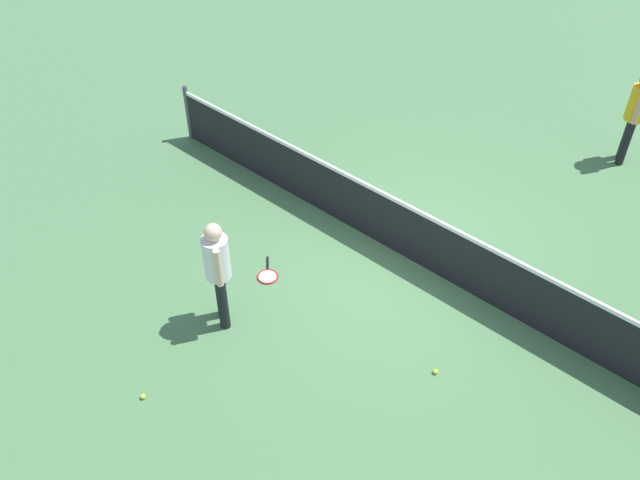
{
  "coord_description": "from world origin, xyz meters",
  "views": [
    {
      "loc": [
        4.11,
        -6.56,
        7.01
      ],
      "look_at": [
        -0.55,
        -1.35,
        0.9
      ],
      "focal_mm": 38.39,
      "sensor_mm": 36.0,
      "label": 1
    }
  ],
  "objects_px": {
    "tennis_racket_near_player": "(268,275)",
    "tennis_ball_stray_left": "(222,244)",
    "player_far_side": "(636,111)",
    "tennis_ball_near_player": "(225,289)",
    "tennis_ball_midcourt": "(143,397)",
    "player_near_side": "(217,267)",
    "tennis_ball_baseline": "(435,372)"
  },
  "relations": [
    {
      "from": "tennis_racket_near_player",
      "to": "tennis_ball_stray_left",
      "type": "relative_size",
      "value": 8.09
    },
    {
      "from": "tennis_ball_near_player",
      "to": "tennis_ball_baseline",
      "type": "bearing_deg",
      "value": 14.31
    },
    {
      "from": "player_far_side",
      "to": "tennis_ball_near_player",
      "type": "relative_size",
      "value": 25.76
    },
    {
      "from": "tennis_racket_near_player",
      "to": "tennis_ball_baseline",
      "type": "relative_size",
      "value": 8.09
    },
    {
      "from": "tennis_ball_stray_left",
      "to": "tennis_racket_near_player",
      "type": "bearing_deg",
      "value": 0.2
    },
    {
      "from": "tennis_racket_near_player",
      "to": "tennis_ball_near_player",
      "type": "xyz_separation_m",
      "value": [
        -0.24,
        -0.63,
        0.02
      ]
    },
    {
      "from": "player_near_side",
      "to": "tennis_ball_midcourt",
      "type": "height_order",
      "value": "player_near_side"
    },
    {
      "from": "tennis_ball_stray_left",
      "to": "player_far_side",
      "type": "bearing_deg",
      "value": 60.38
    },
    {
      "from": "tennis_ball_midcourt",
      "to": "tennis_ball_baseline",
      "type": "xyz_separation_m",
      "value": [
        2.47,
        2.71,
        0.0
      ]
    },
    {
      "from": "player_near_side",
      "to": "tennis_ball_stray_left",
      "type": "relative_size",
      "value": 25.76
    },
    {
      "from": "player_near_side",
      "to": "tennis_ball_near_player",
      "type": "relative_size",
      "value": 25.76
    },
    {
      "from": "tennis_ball_near_player",
      "to": "tennis_ball_baseline",
      "type": "xyz_separation_m",
      "value": [
        3.1,
        0.79,
        0.0
      ]
    },
    {
      "from": "tennis_ball_near_player",
      "to": "tennis_ball_midcourt",
      "type": "distance_m",
      "value": 2.03
    },
    {
      "from": "player_far_side",
      "to": "tennis_ball_near_player",
      "type": "bearing_deg",
      "value": -112.24
    },
    {
      "from": "player_far_side",
      "to": "tennis_ball_baseline",
      "type": "distance_m",
      "value": 6.25
    },
    {
      "from": "tennis_ball_baseline",
      "to": "player_far_side",
      "type": "bearing_deg",
      "value": 92.39
    },
    {
      "from": "player_near_side",
      "to": "tennis_racket_near_player",
      "type": "relative_size",
      "value": 3.18
    },
    {
      "from": "tennis_ball_midcourt",
      "to": "tennis_ball_stray_left",
      "type": "height_order",
      "value": "same"
    },
    {
      "from": "player_far_side",
      "to": "tennis_ball_stray_left",
      "type": "xyz_separation_m",
      "value": [
        -3.6,
        -6.33,
        -0.98
      ]
    },
    {
      "from": "player_far_side",
      "to": "player_near_side",
      "type": "bearing_deg",
      "value": -108.3
    },
    {
      "from": "tennis_ball_near_player",
      "to": "tennis_ball_midcourt",
      "type": "xyz_separation_m",
      "value": [
        0.64,
        -1.92,
        0.0
      ]
    },
    {
      "from": "tennis_racket_near_player",
      "to": "tennis_ball_near_player",
      "type": "distance_m",
      "value": 0.67
    },
    {
      "from": "tennis_ball_near_player",
      "to": "tennis_ball_stray_left",
      "type": "xyz_separation_m",
      "value": [
        -0.75,
        0.62,
        0.0
      ]
    },
    {
      "from": "tennis_ball_near_player",
      "to": "tennis_ball_baseline",
      "type": "distance_m",
      "value": 3.2
    },
    {
      "from": "tennis_ball_baseline",
      "to": "tennis_ball_stray_left",
      "type": "bearing_deg",
      "value": -177.52
    },
    {
      "from": "tennis_ball_near_player",
      "to": "tennis_ball_stray_left",
      "type": "height_order",
      "value": "same"
    },
    {
      "from": "player_far_side",
      "to": "tennis_ball_midcourt",
      "type": "bearing_deg",
      "value": -103.97
    },
    {
      "from": "player_near_side",
      "to": "tennis_ball_stray_left",
      "type": "distance_m",
      "value": 1.83
    },
    {
      "from": "tennis_racket_near_player",
      "to": "tennis_ball_baseline",
      "type": "bearing_deg",
      "value": 3.27
    },
    {
      "from": "player_far_side",
      "to": "tennis_ball_midcourt",
      "type": "distance_m",
      "value": 9.2
    },
    {
      "from": "player_near_side",
      "to": "tennis_ball_stray_left",
      "type": "xyz_separation_m",
      "value": [
        -1.17,
        1.0,
        -0.98
      ]
    },
    {
      "from": "tennis_ball_midcourt",
      "to": "tennis_ball_stray_left",
      "type": "relative_size",
      "value": 1.0
    }
  ]
}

